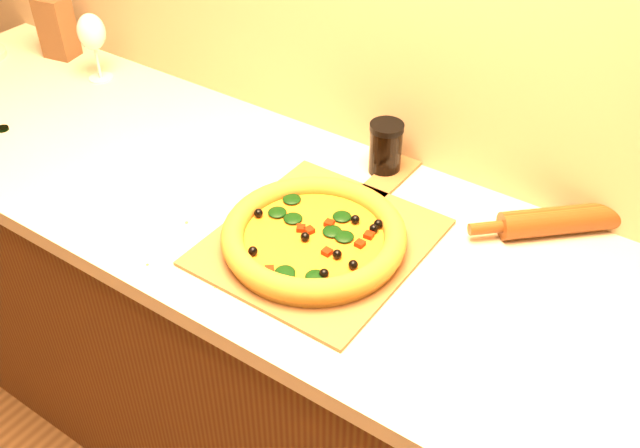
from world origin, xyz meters
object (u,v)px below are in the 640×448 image
at_px(rolling_pin, 570,219).
at_px(wine_glass, 92,34).
at_px(dark_jar, 386,148).
at_px(pizza_peel, 325,237).
at_px(pizza, 314,236).

xyz_separation_m(rolling_pin, wine_glass, (-1.30, -0.08, 0.10)).
bearing_deg(rolling_pin, dark_jar, -176.41).
height_order(pizza_peel, pizza, pizza).
height_order(pizza_peel, dark_jar, dark_jar).
height_order(pizza_peel, wine_glass, wine_glass).
xyz_separation_m(pizza, wine_glass, (-0.90, 0.26, 0.10)).
bearing_deg(rolling_pin, pizza_peel, -142.42).
bearing_deg(pizza, wine_glass, 163.90).
height_order(pizza, rolling_pin, pizza).
relative_size(rolling_pin, dark_jar, 2.66).
bearing_deg(wine_glass, pizza, -16.10).
bearing_deg(pizza_peel, pizza, -89.67).
distance_m(rolling_pin, wine_glass, 1.31).
height_order(rolling_pin, dark_jar, dark_jar).
relative_size(pizza, dark_jar, 2.97).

